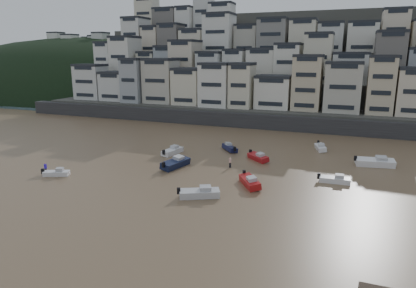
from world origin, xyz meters
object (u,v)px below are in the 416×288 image
at_px(boat_e, 258,156).
at_px(boat_f, 172,150).
at_px(boat_d, 335,179).
at_px(person_pink, 230,162).
at_px(boat_g, 375,161).
at_px(person_blue, 46,168).
at_px(boat_b, 250,180).
at_px(boat_c, 175,162).
at_px(boat_j, 56,172).
at_px(boat_a, 199,192).
at_px(boat_h, 230,147).
at_px(boat_i, 321,147).

distance_m(boat_e, boat_f, 15.65).
distance_m(boat_d, person_pink, 16.13).
relative_size(boat_d, boat_g, 0.71).
distance_m(boat_d, person_blue, 42.94).
xyz_separation_m(boat_d, person_blue, (-41.36, -11.53, 0.24)).
distance_m(boat_b, boat_c, 14.00).
relative_size(boat_b, boat_g, 0.86).
distance_m(boat_f, boat_j, 20.43).
bearing_deg(boat_e, boat_g, 53.19).
bearing_deg(boat_b, boat_j, -110.47).
distance_m(boat_b, boat_j, 28.88).
height_order(boat_c, person_pink, person_pink).
bearing_deg(person_blue, boat_d, 15.57).
xyz_separation_m(boat_b, person_pink, (-5.13, 7.06, 0.11)).
bearing_deg(boat_c, boat_j, 137.13).
bearing_deg(boat_g, boat_b, -145.24).
bearing_deg(boat_f, boat_a, -135.27).
bearing_deg(boat_h, boat_a, 148.68).
distance_m(boat_c, boat_f, 8.20).
bearing_deg(boat_g, person_pink, -166.75).
relative_size(boat_a, person_blue, 3.21).
height_order(boat_a, boat_d, boat_a).
relative_size(boat_d, boat_j, 1.12).
bearing_deg(boat_i, boat_d, -5.01).
relative_size(boat_b, person_pink, 3.22).
bearing_deg(person_blue, boat_b, 11.18).
xyz_separation_m(boat_f, person_pink, (12.37, -4.09, 0.13)).
xyz_separation_m(boat_c, boat_f, (-4.11, 7.09, -0.11)).
height_order(boat_e, boat_f, boat_f).
bearing_deg(boat_j, boat_e, 12.08).
distance_m(boat_d, boat_f, 28.98).
relative_size(boat_j, person_blue, 2.36).
bearing_deg(boat_d, boat_f, 165.59).
height_order(boat_d, person_blue, person_blue).
xyz_separation_m(boat_a, person_pink, (-0.29, 13.56, 0.11)).
distance_m(boat_b, boat_d, 12.23).
relative_size(person_blue, person_pink, 1.00).
bearing_deg(boat_f, person_pink, -99.22).
height_order(boat_a, boat_c, boat_c).
xyz_separation_m(boat_b, boat_c, (-13.39, 4.06, 0.09)).
bearing_deg(boat_j, boat_d, -7.00).
bearing_deg(boat_a, person_pink, 64.51).
xyz_separation_m(boat_f, boat_i, (24.99, 12.61, -0.06)).
bearing_deg(boat_g, person_blue, -164.17).
height_order(boat_d, boat_f, boat_f).
relative_size(boat_c, boat_e, 1.24).
bearing_deg(person_blue, boat_f, 53.00).
height_order(boat_a, boat_i, boat_a).
bearing_deg(boat_g, boat_i, 130.77).
height_order(boat_a, boat_j, boat_a).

